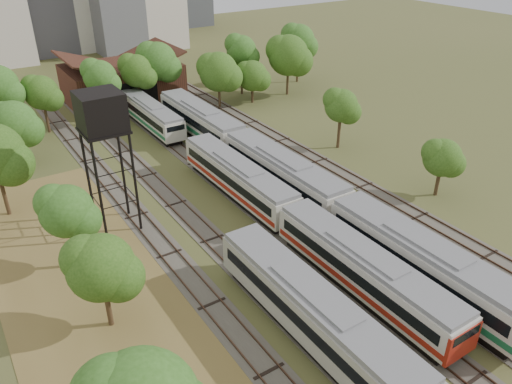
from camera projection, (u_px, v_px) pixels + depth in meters
ground at (441, 326)px, 33.91m from camera, size 240.00×240.00×0.00m
dry_grass_patch at (146, 362)px, 31.14m from camera, size 14.00×60.00×0.04m
tracks at (240, 185)px, 51.92m from camera, size 24.60×80.00×0.19m
railcar_red_set at (292, 218)px, 42.54m from camera, size 2.95×34.58×3.64m
railcar_green_set at (283, 174)px, 49.33m from camera, size 3.26×52.08×4.03m
railcar_rear at (150, 115)px, 65.38m from camera, size 2.76×16.08×3.41m
old_grey_coach at (313, 313)px, 32.00m from camera, size 3.10×18.00×3.83m
water_tower at (101, 116)px, 39.93m from camera, size 3.60×3.60×12.42m
rail_pile_near at (454, 250)px, 41.41m from camera, size 0.68×10.19×0.34m
rail_pile_far at (424, 232)px, 43.93m from camera, size 0.53×8.43×0.27m
maintenance_shed at (123, 82)px, 74.58m from camera, size 16.45×11.55×7.58m
tree_band_left at (55, 230)px, 34.61m from camera, size 8.66×56.28×8.93m
tree_band_far at (197, 63)px, 71.37m from camera, size 50.53×11.51×9.48m
tree_band_right at (314, 100)px, 62.34m from camera, size 4.69×38.36×7.22m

